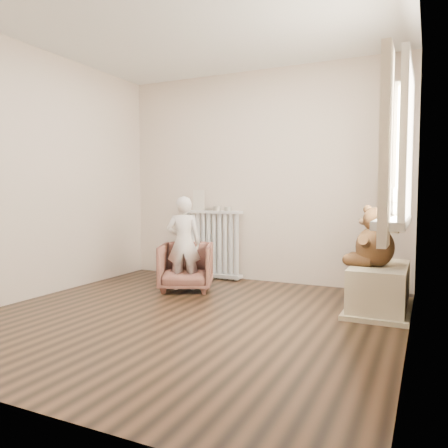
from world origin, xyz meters
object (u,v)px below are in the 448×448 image
at_px(radiator, 211,248).
at_px(child, 184,243).
at_px(plush_cat, 396,204).
at_px(teddy_bear, 375,240).
at_px(toy_vanity, 200,256).
at_px(toy_bench, 379,289).
at_px(armchair, 186,267).

bearing_deg(radiator, child, -85.69).
distance_m(child, plush_cat, 2.27).
xyz_separation_m(radiator, child, (0.06, -0.80, 0.15)).
height_order(radiator, teddy_bear, teddy_bear).
height_order(child, plush_cat, plush_cat).
height_order(toy_vanity, teddy_bear, teddy_bear).
xyz_separation_m(toy_bench, plush_cat, (0.14, -0.30, 0.80)).
bearing_deg(armchair, toy_bench, -22.43).
height_order(radiator, toy_bench, radiator).
bearing_deg(teddy_bear, armchair, -176.75).
bearing_deg(plush_cat, toy_vanity, 171.94).
distance_m(toy_vanity, plush_cat, 2.72).
bearing_deg(child, armchair, -112.66).
relative_size(radiator, armchair, 1.49).
bearing_deg(radiator, toy_bench, -19.20).
xyz_separation_m(toy_vanity, child, (0.21, -0.77, 0.27)).
bearing_deg(toy_vanity, radiator, 11.51).
bearing_deg(toy_vanity, armchair, -73.91).
bearing_deg(armchair, radiator, 71.93).
relative_size(radiator, teddy_bear, 1.60).
distance_m(radiator, teddy_bear, 2.26).
bearing_deg(plush_cat, teddy_bear, 143.64).
xyz_separation_m(child, teddy_bear, (2.03, -0.02, 0.13)).
xyz_separation_m(toy_vanity, teddy_bear, (2.24, -0.79, 0.40)).
xyz_separation_m(armchair, child, (0.00, -0.05, 0.27)).
distance_m(toy_vanity, toy_bench, 2.39).
bearing_deg(toy_bench, teddy_bear, -116.84).
bearing_deg(teddy_bear, toy_bench, 68.45).
bearing_deg(toy_vanity, plush_cat, -22.80).
bearing_deg(child, plush_cat, 150.98).
bearing_deg(plush_cat, child, -171.62).
distance_m(radiator, toy_vanity, 0.19).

